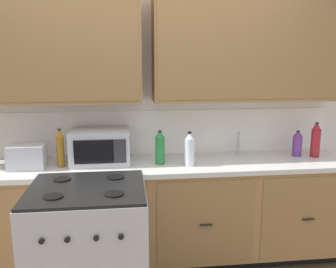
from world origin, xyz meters
TOP-DOWN VIEW (x-y plane):
  - wall_unit at (0.00, 0.49)m, footprint 4.59×0.40m
  - counter_run at (0.00, 0.30)m, footprint 3.42×0.64m
  - stove_range at (-0.45, -0.33)m, footprint 0.76×0.68m
  - microwave at (-0.40, 0.36)m, footprint 0.48×0.37m
  - toaster at (-0.96, 0.26)m, footprint 0.28×0.18m
  - sink_faucet at (0.83, 0.51)m, footprint 0.02×0.02m
  - bottle_green at (0.09, 0.27)m, footprint 0.08×0.08m
  - bottle_clear at (0.32, 0.19)m, footprint 0.08×0.08m
  - bottle_red at (1.47, 0.33)m, footprint 0.08×0.08m
  - bottle_amber at (-0.71, 0.28)m, footprint 0.06×0.06m
  - bottle_violet at (1.33, 0.38)m, footprint 0.08×0.08m

SIDE VIEW (x-z plane):
  - counter_run at x=0.00m, z-range 0.01..0.91m
  - stove_range at x=-0.45m, z-range 0.00..0.95m
  - toaster at x=-0.96m, z-range 0.90..1.09m
  - sink_faucet at x=0.83m, z-range 0.90..1.10m
  - bottle_violet at x=1.33m, z-range 0.90..1.13m
  - bottle_clear at x=0.32m, z-range 0.90..1.18m
  - bottle_green at x=0.09m, z-range 0.90..1.18m
  - microwave at x=-0.40m, z-range 0.90..1.18m
  - bottle_red at x=1.47m, z-range 0.90..1.21m
  - bottle_amber at x=-0.71m, z-range 0.90..1.21m
  - wall_unit at x=0.00m, z-range 0.44..2.83m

